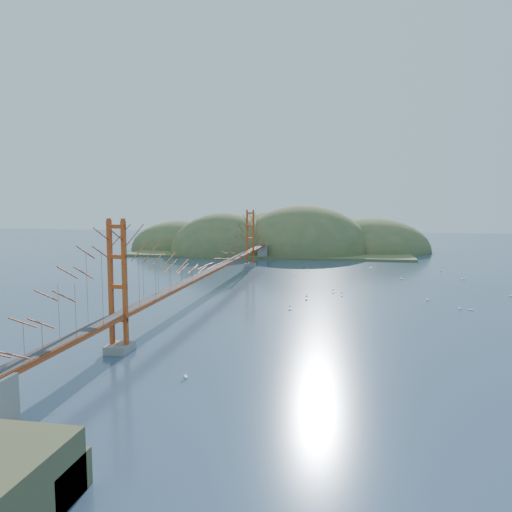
% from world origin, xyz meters
% --- Properties ---
extents(ground, '(320.00, 320.00, 0.00)m').
position_xyz_m(ground, '(0.00, 0.00, 0.00)').
color(ground, '#334866').
rests_on(ground, ground).
extents(bridge, '(2.20, 94.40, 12.00)m').
position_xyz_m(bridge, '(0.00, 0.18, 7.01)').
color(bridge, gray).
rests_on(bridge, ground).
extents(far_headlands, '(84.00, 58.00, 25.00)m').
position_xyz_m(far_headlands, '(2.21, 68.52, 0.00)').
color(far_headlands, olive).
rests_on(far_headlands, ground).
extents(sailboat_14, '(0.54, 0.55, 0.62)m').
position_xyz_m(sailboat_14, '(18.88, 0.55, 0.14)').
color(sailboat_14, white).
rests_on(sailboat_14, ground).
extents(sailboat_7, '(0.62, 0.52, 0.71)m').
position_xyz_m(sailboat_7, '(24.35, 32.47, 0.16)').
color(sailboat_7, white).
rests_on(sailboat_7, ground).
extents(sailboat_3, '(0.51, 0.43, 0.59)m').
position_xyz_m(sailboat_3, '(10.27, 20.66, 0.14)').
color(sailboat_3, white).
rests_on(sailboat_3, ground).
extents(sailboat_2, '(0.63, 0.63, 0.70)m').
position_xyz_m(sailboat_2, '(34.42, -6.31, 0.15)').
color(sailboat_2, white).
rests_on(sailboat_2, ground).
extents(sailboat_5, '(0.55, 0.59, 0.66)m').
position_xyz_m(sailboat_5, '(30.27, -0.59, 0.15)').
color(sailboat_5, white).
rests_on(sailboat_5, ground).
extents(sailboat_0, '(0.51, 0.63, 0.74)m').
position_xyz_m(sailboat_0, '(14.19, -3.08, 0.16)').
color(sailboat_0, white).
rests_on(sailboat_0, ground).
extents(sailboat_16, '(0.67, 0.67, 0.72)m').
position_xyz_m(sailboat_16, '(12.12, 25.86, 0.16)').
color(sailboat_16, white).
rests_on(sailboat_16, ground).
extents(sailboat_4, '(0.71, 0.71, 0.75)m').
position_xyz_m(sailboat_4, '(28.74, 17.79, 0.16)').
color(sailboat_4, white).
rests_on(sailboat_4, ground).
extents(sailboat_1, '(0.60, 0.60, 0.64)m').
position_xyz_m(sailboat_1, '(17.60, 2.95, 0.15)').
color(sailboat_1, white).
rests_on(sailboat_1, ground).
extents(sailboat_9, '(0.70, 0.70, 0.73)m').
position_xyz_m(sailboat_9, '(42.14, 4.27, 0.16)').
color(sailboat_9, white).
rests_on(sailboat_9, ground).
extents(sailboat_10, '(0.59, 0.59, 0.65)m').
position_xyz_m(sailboat_10, '(7.77, -35.18, 0.15)').
color(sailboat_10, white).
rests_on(sailboat_10, ground).
extents(sailboat_6, '(0.60, 0.60, 0.63)m').
position_xyz_m(sailboat_6, '(12.71, -9.85, 0.14)').
color(sailboat_6, white).
rests_on(sailboat_6, ground).
extents(sailboat_15, '(0.55, 0.55, 0.62)m').
position_xyz_m(sailboat_15, '(37.29, 30.30, 0.14)').
color(sailboat_15, white).
rests_on(sailboat_15, ground).
extents(sailboat_17, '(0.55, 0.45, 0.64)m').
position_xyz_m(sailboat_17, '(39.17, 19.37, 0.15)').
color(sailboat_17, white).
rests_on(sailboat_17, ground).
extents(sailboat_8, '(0.69, 0.69, 0.73)m').
position_xyz_m(sailboat_8, '(39.10, 20.07, 0.16)').
color(sailboat_8, white).
rests_on(sailboat_8, ground).
extents(sailboat_extra_0, '(0.57, 0.57, 0.64)m').
position_xyz_m(sailboat_extra_0, '(33.31, -5.70, 0.15)').
color(sailboat_extra_0, white).
rests_on(sailboat_extra_0, ground).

